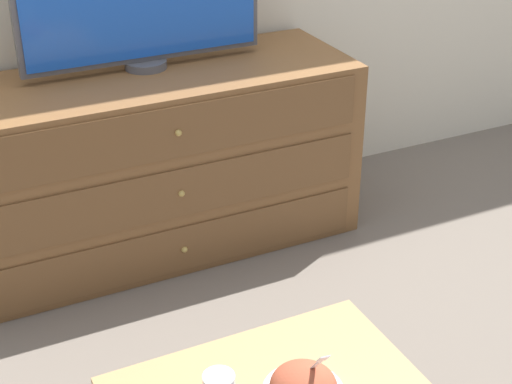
# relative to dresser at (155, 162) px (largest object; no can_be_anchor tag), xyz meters

# --- Properties ---
(ground_plane) EXTENTS (12.00, 12.00, 0.00)m
(ground_plane) POSITION_rel_dresser_xyz_m (-0.01, 0.31, -0.36)
(ground_plane) COLOR #70665B
(dresser) EXTENTS (1.56, 0.58, 0.72)m
(dresser) POSITION_rel_dresser_xyz_m (0.00, 0.00, 0.00)
(dresser) COLOR brown
(dresser) RESTS_ON ground_plane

